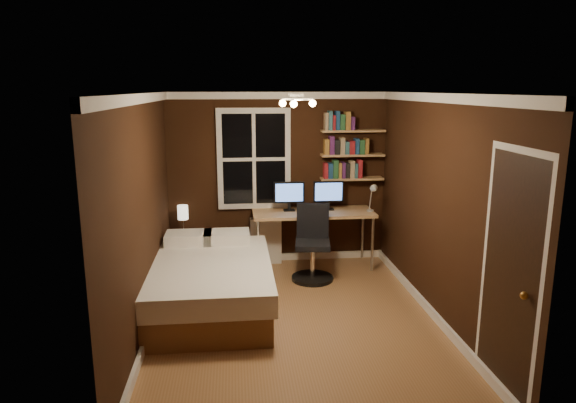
{
  "coord_description": "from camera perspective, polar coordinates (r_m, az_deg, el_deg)",
  "views": [
    {
      "loc": [
        -0.64,
        -5.31,
        2.55
      ],
      "look_at": [
        -0.03,
        0.45,
        1.27
      ],
      "focal_mm": 32.0,
      "sensor_mm": 36.0,
      "label": 1
    }
  ],
  "objects": [
    {
      "name": "monitor_right",
      "position": [
        7.44,
        4.51,
        0.68
      ],
      "size": [
        0.44,
        0.12,
        0.42
      ],
      "primitive_type": null,
      "color": "black",
      "rests_on": "desk"
    },
    {
      "name": "office_chair",
      "position": [
        6.99,
        2.74,
        -5.54
      ],
      "size": [
        0.56,
        0.56,
        1.02
      ],
      "rotation": [
        0.0,
        0.0,
        -0.14
      ],
      "color": "black",
      "rests_on": "ground"
    },
    {
      "name": "books_row_upper",
      "position": [
        7.51,
        7.27,
        8.79
      ],
      "size": [
        0.42,
        0.16,
        0.23
      ],
      "primitive_type": null,
      "color": "#275B32",
      "rests_on": "bookshelf_upper"
    },
    {
      "name": "ceiling",
      "position": [
        5.35,
        0.8,
        11.93
      ],
      "size": [
        3.2,
        4.2,
        0.02
      ],
      "primitive_type": "cube",
      "color": "white",
      "rests_on": "wall_back"
    },
    {
      "name": "wall_back",
      "position": [
        7.55,
        -1.13,
        2.56
      ],
      "size": [
        3.2,
        0.04,
        2.5
      ],
      "primitive_type": "cube",
      "color": "black",
      "rests_on": "ground"
    },
    {
      "name": "books_row_lower",
      "position": [
        7.58,
        7.12,
        3.5
      ],
      "size": [
        0.54,
        0.16,
        0.23
      ],
      "primitive_type": null,
      "color": "maroon",
      "rests_on": "bookshelf_lower"
    },
    {
      "name": "books_row_middle",
      "position": [
        7.54,
        7.19,
        6.13
      ],
      "size": [
        0.54,
        0.16,
        0.23
      ],
      "primitive_type": null,
      "color": "navy",
      "rests_on": "bookshelf_middle"
    },
    {
      "name": "window",
      "position": [
        7.45,
        -3.8,
        4.73
      ],
      "size": [
        1.06,
        0.06,
        1.46
      ],
      "primitive_type": "cube",
      "color": "white",
      "rests_on": "wall_back"
    },
    {
      "name": "bedside_lamp",
      "position": [
        7.43,
        -11.57,
        -2.07
      ],
      "size": [
        0.15,
        0.15,
        0.44
      ],
      "primitive_type": null,
      "color": "white",
      "rests_on": "nightstand"
    },
    {
      "name": "wall_left",
      "position": [
        5.55,
        -15.86,
        -1.55
      ],
      "size": [
        0.04,
        4.2,
        2.5
      ],
      "primitive_type": "cube",
      "color": "black",
      "rests_on": "ground"
    },
    {
      "name": "desk",
      "position": [
        7.38,
        2.83,
        -1.56
      ],
      "size": [
        1.73,
        0.65,
        0.82
      ],
      "color": "tan",
      "rests_on": "ground"
    },
    {
      "name": "door",
      "position": [
        4.63,
        23.34,
        -7.83
      ],
      "size": [
        0.03,
        0.82,
        2.05
      ],
      "primitive_type": null,
      "color": "black",
      "rests_on": "ground"
    },
    {
      "name": "bookshelf_lower",
      "position": [
        7.61,
        7.09,
        2.54
      ],
      "size": [
        0.92,
        0.22,
        0.03
      ],
      "primitive_type": "cube",
      "color": "tan",
      "rests_on": "wall_back"
    },
    {
      "name": "ceiling_fixture",
      "position": [
        5.25,
        0.93,
        10.83
      ],
      "size": [
        0.44,
        0.44,
        0.18
      ],
      "primitive_type": null,
      "color": "beige",
      "rests_on": "ceiling"
    },
    {
      "name": "bookshelf_upper",
      "position": [
        7.52,
        7.24,
        7.8
      ],
      "size": [
        0.92,
        0.22,
        0.03
      ],
      "primitive_type": "cube",
      "color": "tan",
      "rests_on": "wall_back"
    },
    {
      "name": "nightstand",
      "position": [
        7.56,
        -11.41,
        -5.5
      ],
      "size": [
        0.44,
        0.44,
        0.5
      ],
      "primitive_type": "cube",
      "rotation": [
        0.0,
        0.0,
        -0.11
      ],
      "color": "brown",
      "rests_on": "ground"
    },
    {
      "name": "radiator",
      "position": [
        7.64,
        -2.48,
        -4.36
      ],
      "size": [
        0.45,
        0.16,
        0.68
      ],
      "primitive_type": "cube",
      "color": "silver",
      "rests_on": "ground"
    },
    {
      "name": "floor",
      "position": [
        5.93,
        0.73,
        -13.01
      ],
      "size": [
        4.2,
        4.2,
        0.0
      ],
      "primitive_type": "plane",
      "color": "#8F6139",
      "rests_on": "ground"
    },
    {
      "name": "door_knob",
      "position": [
        4.38,
        24.76,
        -9.47
      ],
      "size": [
        0.06,
        0.06,
        0.06
      ],
      "primitive_type": "sphere",
      "color": "gold",
      "rests_on": "door"
    },
    {
      "name": "bed",
      "position": [
        6.18,
        -9.11,
        -8.99
      ],
      "size": [
        1.52,
        2.11,
        0.72
      ],
      "rotation": [
        0.0,
        0.0,
        0.0
      ],
      "color": "brown",
      "rests_on": "ground"
    },
    {
      "name": "bookshelf_middle",
      "position": [
        7.55,
        7.17,
        5.15
      ],
      "size": [
        0.92,
        0.22,
        0.03
      ],
      "primitive_type": "cube",
      "color": "tan",
      "rests_on": "wall_back"
    },
    {
      "name": "wall_right",
      "position": [
        5.91,
        16.36,
        -0.75
      ],
      "size": [
        0.04,
        4.2,
        2.5
      ],
      "primitive_type": "cube",
      "color": "black",
      "rests_on": "ground"
    },
    {
      "name": "monitor_left",
      "position": [
        7.36,
        0.13,
        0.58
      ],
      "size": [
        0.44,
        0.12,
        0.42
      ],
      "primitive_type": null,
      "color": "black",
      "rests_on": "desk"
    },
    {
      "name": "desk_lamp",
      "position": [
        7.33,
        9.34,
        0.45
      ],
      "size": [
        0.14,
        0.32,
        0.44
      ],
      "primitive_type": null,
      "color": "silver",
      "rests_on": "desk"
    }
  ]
}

